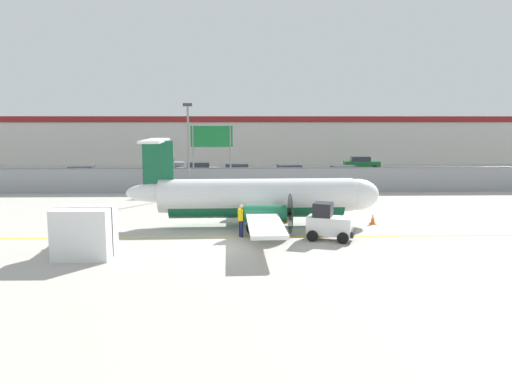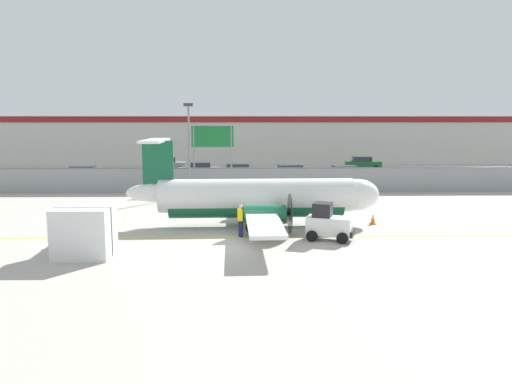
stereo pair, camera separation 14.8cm
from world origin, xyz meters
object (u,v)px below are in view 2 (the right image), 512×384
object	(u,v)px
parked_car_6	(363,163)
traffic_cone_near_left	(373,219)
ground_crew_worker	(241,219)
apron_light_pole	(189,142)
cargo_container	(84,232)
highway_sign	(213,142)
parked_car_2	(198,170)
baggage_tug	(328,223)
parked_car_3	(237,172)
parked_car_1	(167,164)
parked_car_5	(344,174)
commuter_airplane	(261,198)
parked_car_4	(291,173)
traffic_cone_near_right	(287,217)
parked_car_0	(84,174)

from	to	relation	value
parked_car_6	traffic_cone_near_left	bearing A→B (deg)	-97.65
ground_crew_worker	traffic_cone_near_left	xyz separation A→B (m)	(7.63, 2.98, -0.64)
parked_car_6	apron_light_pole	bearing A→B (deg)	-127.90
cargo_container	highway_sign	world-z (taller)	highway_sign
cargo_container	parked_car_2	bearing A→B (deg)	86.16
highway_sign	traffic_cone_near_left	bearing A→B (deg)	-55.45
parked_car_6	apron_light_pole	size ratio (longest dim) A/B	0.59
baggage_tug	parked_car_3	xyz separation A→B (m)	(-4.93, 25.13, 0.04)
parked_car_1	parked_car_5	bearing A→B (deg)	-37.31
commuter_airplane	cargo_container	xyz separation A→B (m)	(-7.97, -6.34, -0.50)
parked_car_1	parked_car_4	bearing A→B (deg)	-41.93
baggage_tug	traffic_cone_near_right	bearing A→B (deg)	131.51
parked_car_2	parked_car_6	world-z (taller)	same
commuter_airplane	parked_car_3	xyz separation A→B (m)	(-1.66, 21.63, -0.71)
traffic_cone_near_right	parked_car_3	size ratio (longest dim) A/B	0.15
parked_car_2	parked_car_4	size ratio (longest dim) A/B	0.99
parked_car_3	parked_car_6	world-z (taller)	same
commuter_airplane	ground_crew_worker	xyz separation A→B (m)	(-1.13, -2.74, -0.65)
parked_car_6	parked_car_3	bearing A→B (deg)	-142.76
ground_crew_worker	baggage_tug	bearing A→B (deg)	151.01
parked_car_2	parked_car_5	bearing A→B (deg)	157.67
cargo_container	parked_car_3	size ratio (longest dim) A/B	0.57
parked_car_2	highway_sign	size ratio (longest dim) A/B	0.79
parked_car_0	parked_car_5	size ratio (longest dim) A/B	0.99
traffic_cone_near_left	highway_sign	world-z (taller)	highway_sign
parked_car_3	commuter_airplane	bearing A→B (deg)	98.33
parked_car_2	parked_car_1	bearing A→B (deg)	-63.32
commuter_airplane	baggage_tug	world-z (taller)	commuter_airplane
baggage_tug	parked_car_6	world-z (taller)	baggage_tug
commuter_airplane	traffic_cone_near_right	world-z (taller)	commuter_airplane
parked_car_4	apron_light_pole	size ratio (longest dim) A/B	0.60
commuter_airplane	baggage_tug	bearing A→B (deg)	-48.61
commuter_airplane	highway_sign	xyz separation A→B (m)	(-3.66, 14.99, 2.54)
parked_car_3	parked_car_5	bearing A→B (deg)	168.77
traffic_cone_near_right	parked_car_3	xyz separation A→B (m)	(-3.19, 20.86, 0.58)
apron_light_pole	highway_sign	size ratio (longest dim) A/B	1.32
commuter_airplane	parked_car_4	distance (m)	20.60
apron_light_pole	cargo_container	bearing A→B (deg)	-98.95
parked_car_2	parked_car_5	distance (m)	14.81
ground_crew_worker	traffic_cone_near_left	bearing A→B (deg)	-177.84
ground_crew_worker	commuter_airplane	bearing A→B (deg)	-131.56
parked_car_5	highway_sign	xyz separation A→B (m)	(-12.12, -3.90, 3.24)
parked_car_2	ground_crew_worker	bearing A→B (deg)	94.87
traffic_cone_near_left	parked_car_5	xyz separation A→B (m)	(1.96, 18.65, 0.58)
parked_car_6	apron_light_pole	xyz separation A→B (m)	(-18.42, -20.13, 3.41)
ground_crew_worker	parked_car_0	xyz separation A→B (m)	(-14.98, 22.10, -0.06)
cargo_container	parked_car_6	bearing A→B (deg)	61.14
ground_crew_worker	cargo_container	bearing A→B (deg)	8.64
traffic_cone_near_right	parked_car_0	bearing A→B (deg)	133.51
traffic_cone_near_right	parked_car_1	size ratio (longest dim) A/B	0.15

